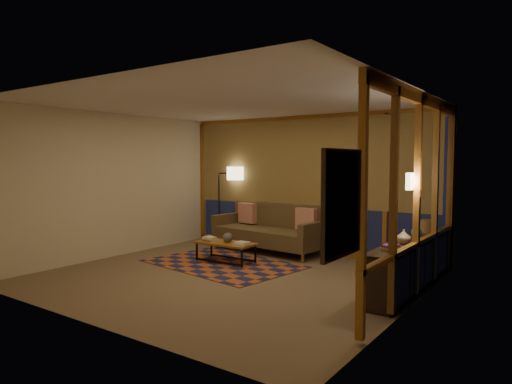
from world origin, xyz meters
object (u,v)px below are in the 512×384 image
Objects in this scene: coffee_table at (226,252)px; floor_lamp at (219,205)px; sofa at (268,229)px; bookshelf at (410,264)px.

floor_lamp is at bearing 131.69° from coffee_table.
sofa is 1.25m from coffee_table.
sofa is 1.35× the size of floor_lamp.
bookshelf is at bearing -31.16° from floor_lamp.
bookshelf reaches higher than coffee_table.
bookshelf is at bearing 2.50° from coffee_table.
sofa is at bearing -24.30° from floor_lamp.
coffee_table is at bearing -89.91° from sofa.
sofa is 3.24m from bookshelf.
floor_lamp is (-1.33, 1.42, 0.66)m from coffee_table.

